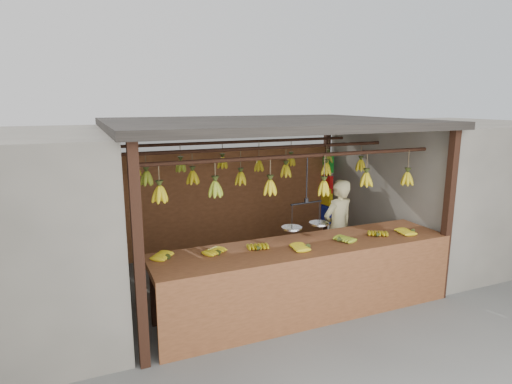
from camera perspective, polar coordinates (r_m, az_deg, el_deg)
name	(u,v)px	position (r m, az deg, el deg)	size (l,w,h in m)	color
ground	(264,279)	(6.62, 1.04, -11.57)	(80.00, 80.00, 0.00)	#5B5B57
stall	(255,148)	(6.41, -0.10, 5.93)	(4.30, 3.30, 2.40)	black
neighbor_right	(448,187)	(8.36, 24.21, 0.61)	(3.00, 3.00, 2.30)	slate
counter	(311,262)	(5.37, 7.28, -9.22)	(3.88, 0.88, 0.96)	brown
hanging_bananas	(264,173)	(6.15, 1.14, 2.55)	(3.57, 2.25, 0.38)	gold
balance_scale	(306,221)	(5.45, 6.66, -3.92)	(0.67, 0.29, 0.91)	black
vendor	(338,228)	(6.67, 10.84, -4.74)	(0.55, 0.36, 1.51)	beige
bag_bundles	(327,190)	(8.36, 9.46, 0.32)	(0.08, 0.26, 1.34)	#199926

